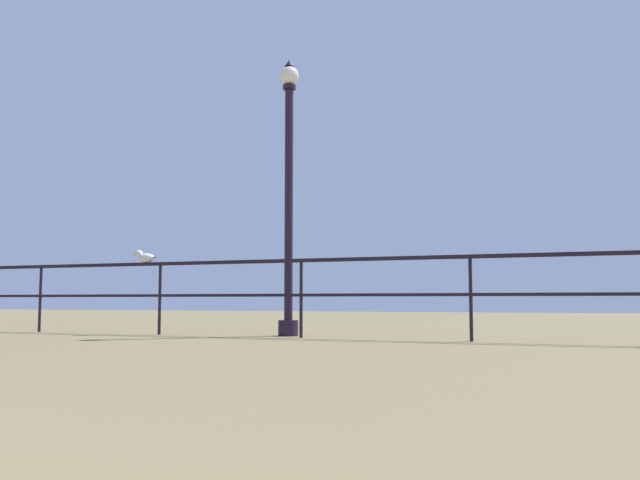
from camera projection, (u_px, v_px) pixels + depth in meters
name	position (u px, v px, depth m)	size (l,w,h in m)	color
pier_railing	(301.00, 279.00, 9.19)	(22.59, 0.05, 1.06)	black
lamppost_center	(289.00, 190.00, 9.76)	(0.28, 0.28, 3.98)	black
seagull_on_rail	(145.00, 257.00, 10.16)	(0.39, 0.21, 0.19)	silver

